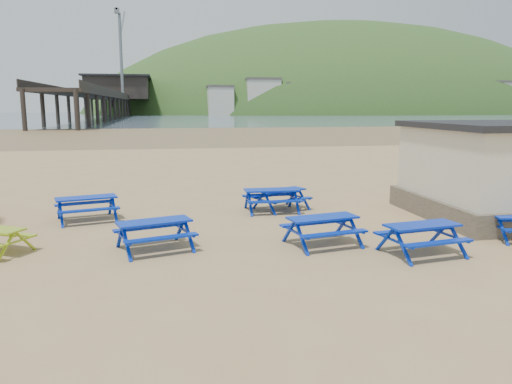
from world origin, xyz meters
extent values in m
plane|color=tan|center=(0.00, 0.00, 0.00)|extent=(400.00, 400.00, 0.00)
plane|color=brown|center=(0.00, 55.00, 0.00)|extent=(400.00, 400.00, 0.00)
plane|color=#4A5D6A|center=(0.00, 170.00, 0.01)|extent=(400.00, 400.00, 0.00)
cube|color=#001EAF|center=(-4.12, 2.79, 0.76)|extent=(2.00, 1.19, 0.05)
cube|color=#001EAF|center=(-4.28, 3.39, 0.47)|extent=(1.88, 0.73, 0.05)
cube|color=#001EAF|center=(-3.96, 2.19, 0.47)|extent=(1.88, 0.73, 0.05)
cube|color=#001EAF|center=(2.07, 3.12, 0.77)|extent=(1.91, 0.76, 0.05)
cube|color=#001EAF|center=(2.08, 3.76, 0.47)|extent=(1.90, 0.28, 0.05)
cube|color=#001EAF|center=(2.06, 2.49, 0.47)|extent=(1.90, 0.28, 0.05)
cube|color=#001EAF|center=(2.49, 3.37, 0.71)|extent=(1.88, 1.33, 0.05)
cube|color=#001EAF|center=(2.25, 3.91, 0.44)|extent=(1.70, 0.93, 0.05)
cube|color=#001EAF|center=(2.72, 2.84, 0.44)|extent=(1.70, 0.93, 0.05)
cube|color=#001EAF|center=(2.50, -1.34, 0.76)|extent=(1.97, 1.08, 0.05)
cube|color=#001EAF|center=(2.38, -0.74, 0.47)|extent=(1.88, 0.62, 0.05)
cube|color=#001EAF|center=(2.62, -1.95, 0.47)|extent=(1.88, 0.62, 0.05)
cube|color=#001EAF|center=(4.68, -2.61, 0.76)|extent=(1.96, 1.01, 0.05)
cube|color=#001EAF|center=(4.58, -2.00, 0.47)|extent=(1.89, 0.55, 0.05)
cube|color=#001EAF|center=(4.77, -3.23, 0.47)|extent=(1.89, 0.55, 0.05)
cube|color=#001EAF|center=(8.24, -1.27, 0.41)|extent=(1.65, 0.48, 0.05)
cube|color=#7AA912|center=(-5.61, -0.15, 0.39)|extent=(1.48, 0.98, 0.04)
cube|color=black|center=(-18.00, 175.00, 6.00)|extent=(9.00, 220.00, 0.60)
cube|color=black|center=(-18.00, 186.00, 10.00)|extent=(22.00, 30.00, 8.00)
cube|color=black|center=(-18.00, 186.00, 14.30)|extent=(24.00, 32.00, 0.60)
cylinder|color=slate|center=(-15.00, 164.00, 20.00)|extent=(1.00, 1.00, 28.00)
cube|color=slate|center=(-15.00, 178.00, 33.00)|extent=(0.60, 25.63, 12.38)
ellipsoid|color=#2D4C1E|center=(90.00, 230.00, -10.00)|extent=(264.00, 144.00, 108.00)
cube|color=#001EAF|center=(-1.90, -1.00, 0.75)|extent=(1.99, 1.23, 0.05)
cube|color=#001EAF|center=(-2.08, -0.41, 0.46)|extent=(1.85, 0.79, 0.05)
cube|color=#001EAF|center=(-1.72, -1.59, 0.46)|extent=(1.85, 0.79, 0.05)
camera|label=1|loc=(-1.58, -13.74, 3.69)|focal=35.00mm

